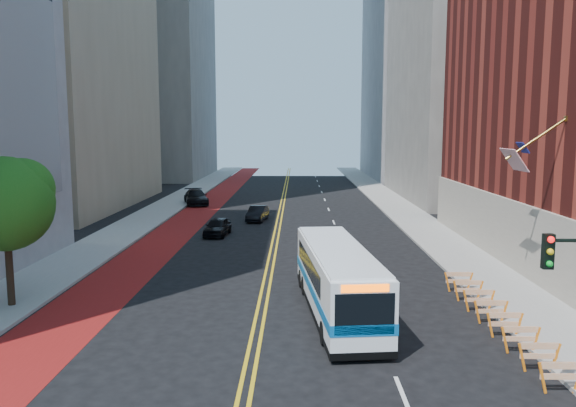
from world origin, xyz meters
The scene contains 15 objects.
ground centered at (0.00, 0.00, 0.00)m, with size 160.00×160.00×0.00m, color black.
sidewalk_left centered at (-12.00, 30.00, 0.07)m, with size 4.00×140.00×0.15m, color gray.
sidewalk_right centered at (12.00, 30.00, 0.07)m, with size 4.00×140.00×0.15m, color gray.
bus_lane_paint centered at (-8.10, 30.00, 0.00)m, with size 3.60×140.00×0.01m, color maroon.
center_line_inner centered at (-0.18, 30.00, 0.00)m, with size 0.14×140.00×0.01m, color gold.
center_line_outer centered at (0.18, 30.00, 0.00)m, with size 0.14×140.00×0.01m, color gold.
lane_dashes centered at (4.80, 38.00, 0.01)m, with size 0.14×98.20×0.01m.
midrise_right_near centered at (23.00, 48.00, 20.00)m, with size 18.00×26.00×40.00m, color slate.
midrise_right_far centered at (24.00, 78.00, 27.50)m, with size 20.00×28.00×55.00m, color gray.
construction_barriers centered at (9.60, 3.42, 0.68)m, with size 1.42×10.91×1.00m.
street_tree centered at (-11.24, 6.04, 4.91)m, with size 4.20×4.20×6.70m.
transit_bus centered at (3.32, 5.50, 1.56)m, with size 3.45×11.03×2.98m.
car_a centered at (-4.47, 23.70, 0.68)m, with size 1.60×3.98×1.36m, color black.
car_b centered at (-1.91, 30.73, 0.65)m, with size 1.38×3.97×1.31m, color black.
car_c centered at (-9.30, 41.50, 0.80)m, with size 2.24×5.51×1.60m, color black.
Camera 1 is at (1.57, -18.32, 7.97)m, focal length 35.00 mm.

